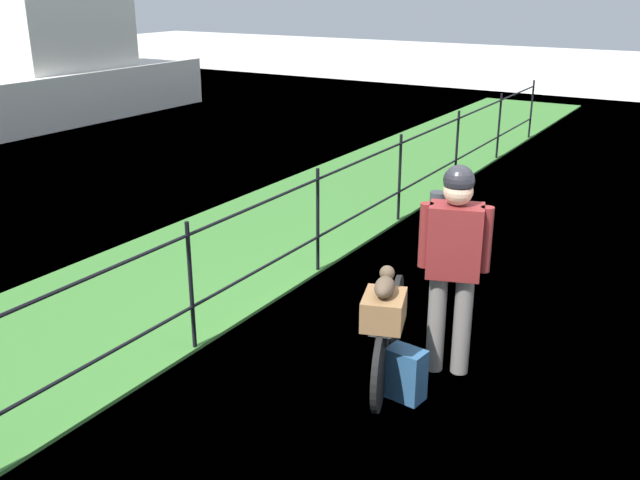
{
  "coord_description": "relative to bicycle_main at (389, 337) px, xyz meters",
  "views": [
    {
      "loc": [
        -5.06,
        -1.58,
        2.94
      ],
      "look_at": [
        -0.25,
        1.32,
        0.9
      ],
      "focal_mm": 40.26,
      "sensor_mm": 36.0,
      "label": 1
    }
  ],
  "objects": [
    {
      "name": "ground_plane",
      "position": [
        0.52,
        -0.54,
        -0.33
      ],
      "size": [
        60.0,
        60.0,
        0.0
      ],
      "primitive_type": "plane",
      "color": "beige"
    },
    {
      "name": "grass_strip",
      "position": [
        0.52,
        2.74,
        -0.31
      ],
      "size": [
        27.0,
        2.4,
        0.03
      ],
      "primitive_type": "cube",
      "color": "#38702D",
      "rests_on": "ground"
    },
    {
      "name": "mooring_bollard",
      "position": [
        3.59,
        1.07,
        -0.1
      ],
      "size": [
        0.2,
        0.2,
        0.45
      ],
      "primitive_type": "cylinder",
      "color": "#38383D",
      "rests_on": "ground"
    },
    {
      "name": "wooden_crate",
      "position": [
        -0.34,
        -0.11,
        0.4
      ],
      "size": [
        0.45,
        0.39,
        0.23
      ],
      "primitive_type": "cube",
      "rotation": [
        0.0,
        0.0,
        0.32
      ],
      "color": "brown",
      "rests_on": "bicycle_main"
    },
    {
      "name": "iron_fence",
      "position": [
        0.52,
        1.57,
        0.34
      ],
      "size": [
        18.04,
        0.04,
        1.14
      ],
      "color": "black",
      "rests_on": "ground"
    },
    {
      "name": "bicycle_main",
      "position": [
        0.0,
        0.0,
        0.0
      ],
      "size": [
        1.55,
        0.55,
        0.61
      ],
      "color": "black",
      "rests_on": "ground"
    },
    {
      "name": "backpack_on_paving",
      "position": [
        -0.24,
        -0.26,
        -0.13
      ],
      "size": [
        0.21,
        0.3,
        0.4
      ],
      "primitive_type": "cube",
      "rotation": [
        0.0,
        0.0,
        1.44
      ],
      "color": "#28517A",
      "rests_on": "ground"
    },
    {
      "name": "moored_boat_near",
      "position": [
        6.47,
        10.91,
        0.6
      ],
      "size": [
        6.67,
        1.69,
        4.19
      ],
      "color": "silver",
      "rests_on": "ground"
    },
    {
      "name": "terrier_dog",
      "position": [
        -0.32,
        -0.1,
        0.59
      ],
      "size": [
        0.32,
        0.22,
        0.18
      ],
      "color": "#4C3D2D",
      "rests_on": "wooden_crate"
    },
    {
      "name": "cyclist_person",
      "position": [
        0.3,
        -0.37,
        0.68
      ],
      "size": [
        0.37,
        0.52,
        1.68
      ],
      "color": "slate",
      "rests_on": "ground"
    }
  ]
}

